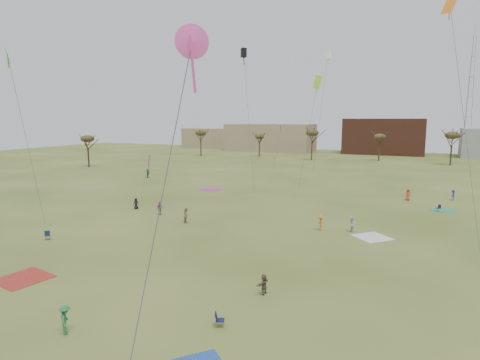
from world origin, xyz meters
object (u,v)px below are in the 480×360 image
at_px(camp_chair_right, 438,209).
at_px(radio_tower, 469,96).
at_px(flyer_near_center, 65,319).
at_px(camp_chair_left, 48,237).
at_px(camp_chair_center, 220,323).

distance_m(camp_chair_right, radio_tower, 96.52).
xyz_separation_m(flyer_near_center, radio_tower, (30.19, 135.80, 18.38)).
bearing_deg(radio_tower, flyer_near_center, -102.53).
xyz_separation_m(flyer_near_center, camp_chair_left, (-15.78, 11.87, -0.57)).
bearing_deg(camp_chair_left, camp_chair_center, -72.75).
bearing_deg(camp_chair_left, radio_tower, 15.14).
relative_size(flyer_near_center, camp_chair_left, 1.92).
xyz_separation_m(camp_chair_left, camp_chair_right, (35.52, 29.86, 0.00)).
distance_m(camp_chair_left, camp_chair_right, 46.41).
xyz_separation_m(camp_chair_center, radio_tower, (22.73, 131.58, 18.95)).
height_order(camp_chair_right, radio_tower, radio_tower).
bearing_deg(camp_chair_left, flyer_near_center, -91.47).
bearing_deg(radio_tower, camp_chair_center, -99.80).
bearing_deg(flyer_near_center, camp_chair_center, -104.65).
bearing_deg(camp_chair_center, camp_chair_left, 48.46).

